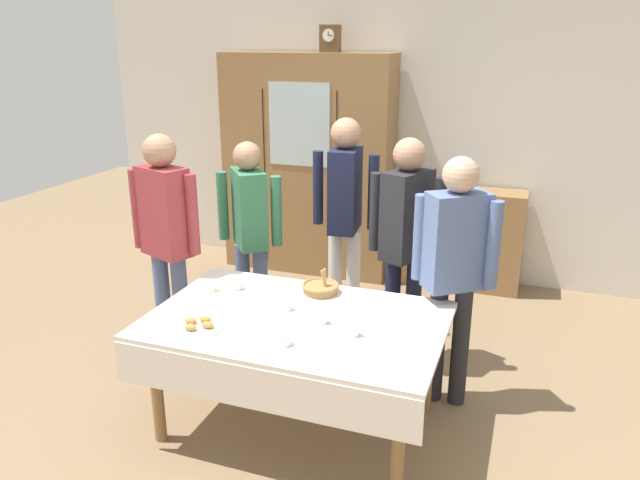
{
  "coord_description": "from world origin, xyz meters",
  "views": [
    {
      "loc": [
        1.21,
        -3.16,
        2.26
      ],
      "look_at": [
        0.0,
        0.2,
        1.07
      ],
      "focal_mm": 34.13,
      "sensor_mm": 36.0,
      "label": 1
    }
  ],
  "objects_px": {
    "person_behind_table_right": "(455,260)",
    "person_by_cabinet": "(250,224)",
    "wall_cabinet": "(308,165)",
    "pastry_plate": "(199,326)",
    "tea_cup_far_right": "(321,319)",
    "spoon_far_right": "(268,324)",
    "bread_basket": "(320,288)",
    "dining_table": "(294,334)",
    "mantel_clock": "(330,39)",
    "person_behind_table_left": "(406,231)",
    "bookshelf_low": "(462,238)",
    "tea_cup_near_right": "(286,307)",
    "tea_cup_mid_right": "(236,286)",
    "person_beside_shelf": "(166,228)",
    "tea_cup_front_edge": "(284,341)",
    "spoon_center": "(345,356)",
    "tea_cup_back_edge": "(353,332)",
    "book_stack": "(467,183)",
    "tea_cup_far_left": "(210,288)",
    "person_near_right_end": "(345,205)",
    "spoon_front_edge": "(396,303)"
  },
  "relations": [
    {
      "from": "wall_cabinet",
      "to": "pastry_plate",
      "type": "xyz_separation_m",
      "value": [
        0.43,
        -2.86,
        -0.33
      ]
    },
    {
      "from": "spoon_center",
      "to": "dining_table",
      "type": "bearing_deg",
      "value": 143.59
    },
    {
      "from": "mantel_clock",
      "to": "person_behind_table_left",
      "type": "bearing_deg",
      "value": -55.26
    },
    {
      "from": "bookshelf_low",
      "to": "person_behind_table_right",
      "type": "distance_m",
      "value": 2.1
    },
    {
      "from": "bread_basket",
      "to": "person_by_cabinet",
      "type": "bearing_deg",
      "value": 143.67
    },
    {
      "from": "tea_cup_far_right",
      "to": "spoon_far_right",
      "type": "height_order",
      "value": "tea_cup_far_right"
    },
    {
      "from": "wall_cabinet",
      "to": "dining_table",
      "type": "bearing_deg",
      "value": -70.84
    },
    {
      "from": "tea_cup_near_right",
      "to": "tea_cup_mid_right",
      "type": "height_order",
      "value": "same"
    },
    {
      "from": "bookshelf_low",
      "to": "person_by_cabinet",
      "type": "height_order",
      "value": "person_by_cabinet"
    },
    {
      "from": "book_stack",
      "to": "person_by_cabinet",
      "type": "relative_size",
      "value": 0.14
    },
    {
      "from": "tea_cup_front_edge",
      "to": "spoon_center",
      "type": "bearing_deg",
      "value": 0.8
    },
    {
      "from": "pastry_plate",
      "to": "spoon_far_right",
      "type": "xyz_separation_m",
      "value": [
        0.34,
        0.18,
        -0.01
      ]
    },
    {
      "from": "wall_cabinet",
      "to": "tea_cup_near_right",
      "type": "relative_size",
      "value": 16.4
    },
    {
      "from": "mantel_clock",
      "to": "person_behind_table_right",
      "type": "xyz_separation_m",
      "value": [
        1.48,
        -1.97,
        -1.27
      ]
    },
    {
      "from": "tea_cup_near_right",
      "to": "person_beside_shelf",
      "type": "distance_m",
      "value": 1.15
    },
    {
      "from": "bookshelf_low",
      "to": "tea_cup_far_right",
      "type": "bearing_deg",
      "value": -100.17
    },
    {
      "from": "tea_cup_far_right",
      "to": "person_by_cabinet",
      "type": "distance_m",
      "value": 1.36
    },
    {
      "from": "person_behind_table_right",
      "to": "person_by_cabinet",
      "type": "bearing_deg",
      "value": 166.54
    },
    {
      "from": "wall_cabinet",
      "to": "person_by_cabinet",
      "type": "height_order",
      "value": "wall_cabinet"
    },
    {
      "from": "tea_cup_far_left",
      "to": "spoon_center",
      "type": "bearing_deg",
      "value": -25.09
    },
    {
      "from": "tea_cup_near_right",
      "to": "tea_cup_back_edge",
      "type": "xyz_separation_m",
      "value": [
        0.47,
        -0.18,
        0.0
      ]
    },
    {
      "from": "mantel_clock",
      "to": "person_behind_table_left",
      "type": "relative_size",
      "value": 0.15
    },
    {
      "from": "tea_cup_mid_right",
      "to": "spoon_far_right",
      "type": "height_order",
      "value": "tea_cup_mid_right"
    },
    {
      "from": "spoon_far_right",
      "to": "person_beside_shelf",
      "type": "height_order",
      "value": "person_beside_shelf"
    },
    {
      "from": "book_stack",
      "to": "spoon_center",
      "type": "distance_m",
      "value": 2.96
    },
    {
      "from": "mantel_clock",
      "to": "spoon_front_edge",
      "type": "xyz_separation_m",
      "value": [
        1.18,
        -2.16,
        -1.53
      ]
    },
    {
      "from": "wall_cabinet",
      "to": "person_behind_table_right",
      "type": "height_order",
      "value": "wall_cabinet"
    },
    {
      "from": "mantel_clock",
      "to": "pastry_plate",
      "type": "xyz_separation_m",
      "value": [
        0.21,
        -2.86,
        -1.52
      ]
    },
    {
      "from": "pastry_plate",
      "to": "person_behind_table_left",
      "type": "height_order",
      "value": "person_behind_table_left"
    },
    {
      "from": "tea_cup_mid_right",
      "to": "bread_basket",
      "type": "xyz_separation_m",
      "value": [
        0.52,
        0.15,
        0.01
      ]
    },
    {
      "from": "mantel_clock",
      "to": "spoon_center",
      "type": "xyz_separation_m",
      "value": [
        1.08,
        -2.89,
        -1.53
      ]
    },
    {
      "from": "bread_basket",
      "to": "person_by_cabinet",
      "type": "xyz_separation_m",
      "value": [
        -0.76,
        0.56,
        0.18
      ]
    },
    {
      "from": "spoon_far_right",
      "to": "person_behind_table_right",
      "type": "bearing_deg",
      "value": 37.36
    },
    {
      "from": "bookshelf_low",
      "to": "bread_basket",
      "type": "relative_size",
      "value": 4.56
    },
    {
      "from": "tea_cup_near_right",
      "to": "spoon_center",
      "type": "relative_size",
      "value": 1.09
    },
    {
      "from": "mantel_clock",
      "to": "bookshelf_low",
      "type": "bearing_deg",
      "value": 2.24
    },
    {
      "from": "tea_cup_mid_right",
      "to": "book_stack",
      "type": "bearing_deg",
      "value": 64.07
    },
    {
      "from": "person_near_right_end",
      "to": "person_by_cabinet",
      "type": "xyz_separation_m",
      "value": [
        -0.62,
        -0.38,
        -0.11
      ]
    },
    {
      "from": "book_stack",
      "to": "tea_cup_far_right",
      "type": "relative_size",
      "value": 1.68
    },
    {
      "from": "mantel_clock",
      "to": "book_stack",
      "type": "distance_m",
      "value": 1.81
    },
    {
      "from": "wall_cabinet",
      "to": "tea_cup_far_left",
      "type": "distance_m",
      "value": 2.42
    },
    {
      "from": "person_beside_shelf",
      "to": "tea_cup_back_edge",
      "type": "bearing_deg",
      "value": -20.0
    },
    {
      "from": "dining_table",
      "to": "tea_cup_near_right",
      "type": "height_order",
      "value": "tea_cup_near_right"
    },
    {
      "from": "mantel_clock",
      "to": "pastry_plate",
      "type": "height_order",
      "value": "mantel_clock"
    },
    {
      "from": "tea_cup_front_edge",
      "to": "bread_basket",
      "type": "xyz_separation_m",
      "value": [
        -0.06,
        0.73,
        0.01
      ]
    },
    {
      "from": "pastry_plate",
      "to": "person_beside_shelf",
      "type": "distance_m",
      "value": 1.05
    },
    {
      "from": "mantel_clock",
      "to": "book_stack",
      "type": "height_order",
      "value": "mantel_clock"
    },
    {
      "from": "tea_cup_far_left",
      "to": "tea_cup_near_right",
      "type": "xyz_separation_m",
      "value": [
        0.56,
        -0.1,
        0.0
      ]
    },
    {
      "from": "tea_cup_near_right",
      "to": "mantel_clock",
      "type": "bearing_deg",
      "value": 103.15
    },
    {
      "from": "dining_table",
      "to": "wall_cabinet",
      "type": "distance_m",
      "value": 2.78
    }
  ]
}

